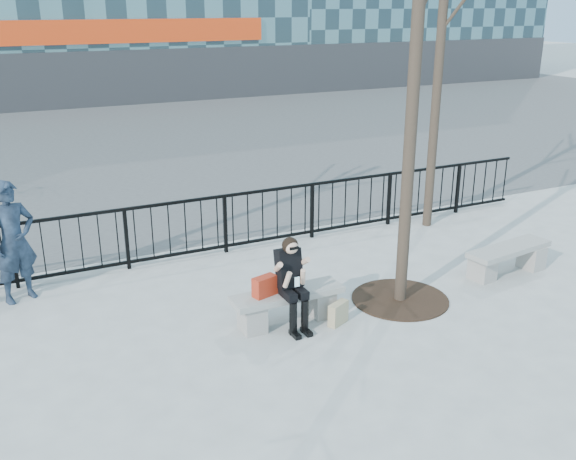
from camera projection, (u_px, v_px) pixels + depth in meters
name	position (u px, v px, depth m)	size (l,w,h in m)	color
ground	(288.00, 322.00, 9.27)	(120.00, 120.00, 0.00)	gray
street_surface	(95.00, 138.00, 21.96)	(60.00, 23.00, 0.01)	#474747
railing	(215.00, 225.00, 11.63)	(14.00, 0.06, 1.10)	black
tree_grate	(400.00, 299.00, 9.97)	(1.50, 1.50, 0.02)	black
bench_main	(288.00, 303.00, 9.17)	(1.65, 0.46, 0.49)	gray
bench_second	(508.00, 257.00, 10.84)	(1.66, 0.46, 0.49)	gray
seated_woman	(293.00, 284.00, 8.91)	(0.50, 0.64, 1.34)	black
handbag	(265.00, 286.00, 8.93)	(0.35, 0.16, 0.28)	#AC2915
shopping_bag	(338.00, 313.00, 9.17)	(0.35, 0.13, 0.33)	#C7B78C
standing_man	(14.00, 242.00, 9.69)	(0.70, 0.46, 1.91)	black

